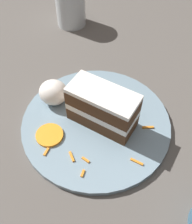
{
  "coord_description": "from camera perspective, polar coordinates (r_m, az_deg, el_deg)",
  "views": [
    {
      "loc": [
        0.05,
        -0.28,
        0.44
      ],
      "look_at": [
        0.03,
        0.02,
        0.06
      ],
      "focal_mm": 42.0,
      "sensor_mm": 36.0,
      "label": 1
    }
  ],
  "objects": [
    {
      "name": "dining_table",
      "position": [
        0.51,
        -3.5,
        -4.75
      ],
      "size": [
        1.37,
        1.13,
        0.02
      ],
      "primitive_type": "cube",
      "color": "#56514C",
      "rests_on": "ground"
    },
    {
      "name": "plate",
      "position": [
        0.51,
        0.0,
        -2.4
      ],
      "size": [
        0.28,
        0.28,
        0.01
      ],
      "primitive_type": "cylinder",
      "color": "gray",
      "rests_on": "dining_table"
    },
    {
      "name": "cream_dollop",
      "position": [
        0.52,
        -9.24,
        4.23
      ],
      "size": [
        0.06,
        0.05,
        0.05
      ],
      "primitive_type": "ellipsoid",
      "color": "white",
      "rests_on": "plate"
    },
    {
      "name": "carrot_shreds_scatter",
      "position": [
        0.48,
        0.53,
        -6.07
      ],
      "size": [
        0.2,
        0.2,
        0.0
      ],
      "color": "orange",
      "rests_on": "plate"
    },
    {
      "name": "ground_plane",
      "position": [
        0.52,
        -3.45,
        -5.38
      ],
      "size": [
        6.0,
        6.0,
        0.0
      ],
      "primitive_type": "plane",
      "color": "#4C4742",
      "rests_on": "ground"
    },
    {
      "name": "drinking_glass",
      "position": [
        0.74,
        -5.52,
        21.55
      ],
      "size": [
        0.08,
        0.08,
        0.1
      ],
      "color": "silver",
      "rests_on": "dining_table"
    },
    {
      "name": "cake_slice",
      "position": [
        0.47,
        1.44,
        0.95
      ],
      "size": [
        0.14,
        0.11,
        0.08
      ],
      "rotation": [
        0.0,
        0.0,
        1.11
      ],
      "color": "#4C2D19",
      "rests_on": "plate"
    },
    {
      "name": "orange_garnish",
      "position": [
        0.49,
        -10.08,
        -4.96
      ],
      "size": [
        0.05,
        0.05,
        0.01
      ],
      "primitive_type": "cylinder",
      "color": "orange",
      "rests_on": "plate"
    }
  ]
}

